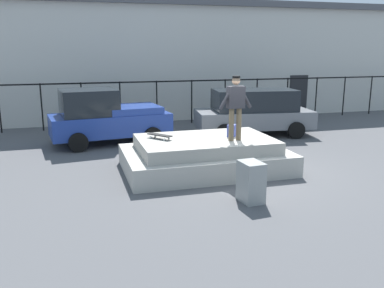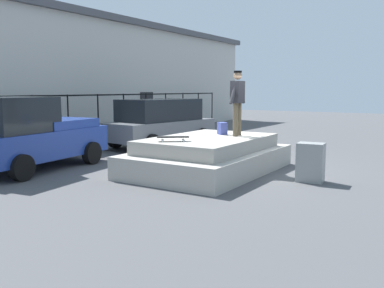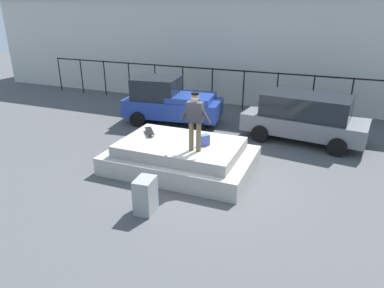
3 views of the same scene
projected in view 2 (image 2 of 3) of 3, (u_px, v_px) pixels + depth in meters
ground_plane at (238, 168)px, 11.62m from camera, size 60.00×60.00×0.00m
concrete_ledge at (208, 156)px, 11.02m from camera, size 4.47×2.91×0.91m
skateboarder at (237, 98)px, 11.13m from camera, size 0.95×0.27×1.72m
skateboard at (173, 137)px, 10.06m from camera, size 0.62×0.73×0.12m
backpack at (222, 128)px, 11.60m from camera, size 0.33×0.34×0.34m
car_blue_pickup_near at (29, 134)px, 11.18m from camera, size 4.32×2.43×1.95m
car_grey_hatchback_mid at (160, 121)px, 15.87m from camera, size 4.65×2.52×1.78m
utility_box at (311, 162)px, 9.79m from camera, size 0.49×0.64×0.91m
fence_row at (51, 113)px, 15.53m from camera, size 24.06×0.06×1.95m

